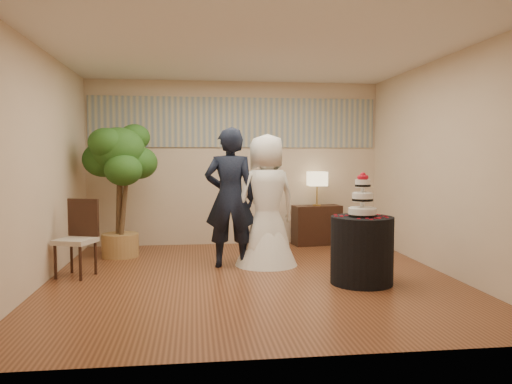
{
  "coord_description": "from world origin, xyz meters",
  "views": [
    {
      "loc": [
        -0.72,
        -6.1,
        1.51
      ],
      "look_at": [
        0.1,
        0.4,
        1.05
      ],
      "focal_mm": 35.0,
      "sensor_mm": 36.0,
      "label": 1
    }
  ],
  "objects": [
    {
      "name": "floor",
      "position": [
        0.0,
        0.0,
        0.0
      ],
      "size": [
        5.0,
        5.0,
        0.0
      ],
      "primitive_type": "cube",
      "color": "brown",
      "rests_on": "ground"
    },
    {
      "name": "wedding_cake",
      "position": [
        1.27,
        -0.43,
        1.07
      ],
      "size": [
        0.34,
        0.34,
        0.53
      ],
      "primitive_type": null,
      "color": "white",
      "rests_on": "cake_table"
    },
    {
      "name": "mural_border",
      "position": [
        0.0,
        2.48,
        2.1
      ],
      "size": [
        4.9,
        0.02,
        0.85
      ],
      "primitive_type": "cube",
      "color": "#9DA194",
      "rests_on": "wall_back"
    },
    {
      "name": "cake_table",
      "position": [
        1.27,
        -0.43,
        0.4
      ],
      "size": [
        0.91,
        0.91,
        0.8
      ],
      "primitive_type": "cylinder",
      "rotation": [
        0.0,
        0.0,
        0.27
      ],
      "color": "black",
      "rests_on": "floor"
    },
    {
      "name": "console",
      "position": [
        1.39,
        2.23,
        0.34
      ],
      "size": [
        0.85,
        0.47,
        0.68
      ],
      "primitive_type": "cube",
      "rotation": [
        0.0,
        0.0,
        0.14
      ],
      "color": "black",
      "rests_on": "floor"
    },
    {
      "name": "wall_front",
      "position": [
        0.0,
        -2.5,
        1.4
      ],
      "size": [
        5.0,
        0.06,
        2.8
      ],
      "primitive_type": "cube",
      "color": "beige",
      "rests_on": "ground"
    },
    {
      "name": "bride",
      "position": [
        0.29,
        0.74,
        0.91
      ],
      "size": [
        1.12,
        1.11,
        1.83
      ],
      "primitive_type": "imported",
      "rotation": [
        0.0,
        0.0,
        3.46
      ],
      "color": "white",
      "rests_on": "floor"
    },
    {
      "name": "groom",
      "position": [
        -0.22,
        0.68,
        0.95
      ],
      "size": [
        0.74,
        0.53,
        1.91
      ],
      "primitive_type": "imported",
      "rotation": [
        0.0,
        0.0,
        3.03
      ],
      "color": "black",
      "rests_on": "floor"
    },
    {
      "name": "table_lamp",
      "position": [
        1.39,
        2.23,
        0.97
      ],
      "size": [
        0.3,
        0.3,
        0.58
      ],
      "primitive_type": null,
      "color": "beige",
      "rests_on": "console"
    },
    {
      "name": "wall_right",
      "position": [
        2.5,
        0.0,
        1.4
      ],
      "size": [
        0.06,
        5.0,
        2.8
      ],
      "primitive_type": "cube",
      "color": "beige",
      "rests_on": "ground"
    },
    {
      "name": "wall_left",
      "position": [
        -2.5,
        0.0,
        1.4
      ],
      "size": [
        0.06,
        5.0,
        2.8
      ],
      "primitive_type": "cube",
      "color": "beige",
      "rests_on": "ground"
    },
    {
      "name": "wall_back",
      "position": [
        0.0,
        2.5,
        1.4
      ],
      "size": [
        5.0,
        0.06,
        2.8
      ],
      "primitive_type": "cube",
      "color": "beige",
      "rests_on": "ground"
    },
    {
      "name": "ceiling",
      "position": [
        0.0,
        0.0,
        2.8
      ],
      "size": [
        5.0,
        5.0,
        0.0
      ],
      "primitive_type": "cube",
      "color": "white",
      "rests_on": "wall_back"
    },
    {
      "name": "side_chair",
      "position": [
        -2.2,
        0.34,
        0.49
      ],
      "size": [
        0.58,
        0.59,
        0.97
      ],
      "primitive_type": null,
      "rotation": [
        0.0,
        0.0,
        -0.35
      ],
      "color": "black",
      "rests_on": "floor"
    },
    {
      "name": "ficus_tree",
      "position": [
        -1.83,
        1.58,
        1.03
      ],
      "size": [
        1.14,
        1.14,
        2.06
      ],
      "primitive_type": null,
      "rotation": [
        0.0,
        0.0,
        1.39
      ],
      "color": "#28571B",
      "rests_on": "floor"
    }
  ]
}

